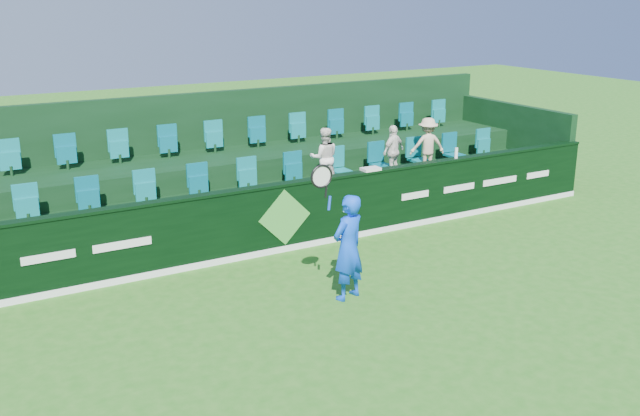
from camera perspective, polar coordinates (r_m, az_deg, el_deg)
ground at (r=10.78m, az=6.83°, el=-9.75°), size 60.00×60.00×0.00m
sponsor_hoarding at (r=13.70m, az=-3.03°, el=-0.73°), size 16.00×0.25×1.35m
stand_tier_front at (r=14.73m, az=-4.97°, el=-0.63°), size 16.00×2.00×0.80m
stand_tier_back at (r=16.34m, az=-7.82°, el=1.95°), size 16.00×1.80×1.30m
stand_rear at (r=16.60m, az=-8.48°, el=4.18°), size 16.00×4.10×2.60m
seat_row_front at (r=14.88m, az=-5.69°, el=2.35°), size 13.50×0.50×0.60m
seat_row_back at (r=16.39m, az=-8.35°, el=5.39°), size 13.50×0.50×0.60m
tennis_player at (r=11.47m, az=2.24°, el=-3.10°), size 1.13×0.59×2.36m
spectator_left at (r=15.18m, az=0.34°, el=4.05°), size 0.76×0.68×1.29m
spectator_middle at (r=16.15m, az=5.88°, el=4.55°), size 0.75×0.49×1.18m
spectator_right at (r=16.71m, az=8.59°, el=5.01°), size 0.92×0.71×1.26m
towel at (r=14.50m, az=4.07°, el=3.13°), size 0.38×0.25×0.06m
drinks_bottle at (r=15.80m, az=10.84°, el=4.35°), size 0.07×0.07×0.23m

